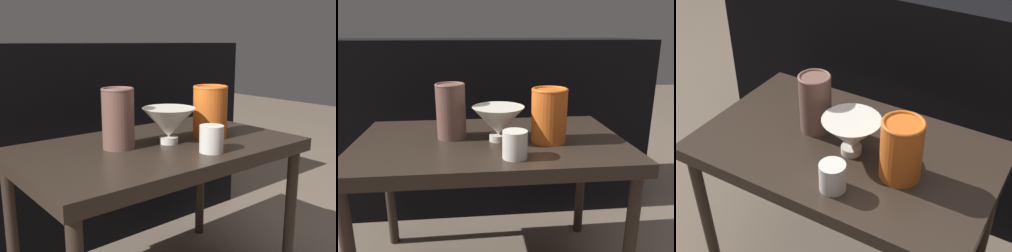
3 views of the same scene
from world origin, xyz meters
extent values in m
cube|color=#2D231C|center=(0.00, 0.00, 0.48)|extent=(0.84, 0.50, 0.04)
cylinder|color=#2D231C|center=(-0.38, -0.22, 0.23)|extent=(0.04, 0.04, 0.46)
cylinder|color=#2D231C|center=(-0.38, 0.22, 0.23)|extent=(0.04, 0.04, 0.46)
cylinder|color=#2D231C|center=(0.38, 0.22, 0.23)|extent=(0.04, 0.04, 0.46)
cube|color=black|center=(0.00, 0.62, 0.40)|extent=(1.50, 0.50, 0.79)
cylinder|color=silver|center=(0.03, -0.02, 0.51)|extent=(0.06, 0.06, 0.02)
cone|color=silver|center=(0.03, -0.02, 0.57)|extent=(0.16, 0.16, 0.09)
cylinder|color=brown|center=(-0.12, 0.03, 0.59)|extent=(0.09, 0.09, 0.17)
torus|color=brown|center=(-0.12, 0.03, 0.67)|extent=(0.09, 0.09, 0.01)
cylinder|color=orange|center=(0.18, -0.04, 0.58)|extent=(0.11, 0.11, 0.16)
torus|color=orange|center=(0.18, -0.04, 0.66)|extent=(0.11, 0.11, 0.01)
cylinder|color=silver|center=(0.06, -0.17, 0.54)|extent=(0.07, 0.07, 0.08)
camera|label=1|loc=(-0.69, -0.91, 0.80)|focal=42.00mm
camera|label=2|loc=(-0.05, -0.98, 0.83)|focal=35.00mm
camera|label=3|loc=(0.51, -0.90, 1.29)|focal=50.00mm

